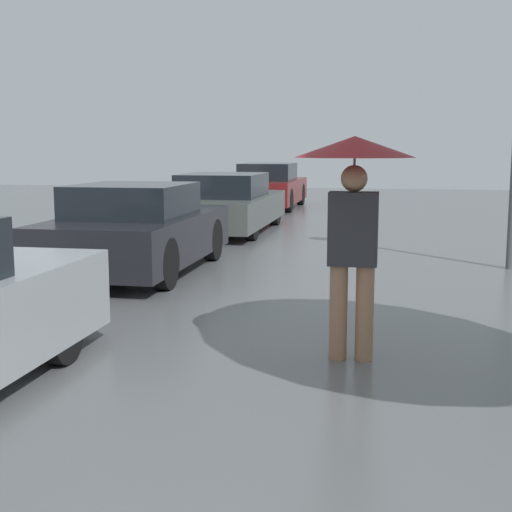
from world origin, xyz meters
TOP-DOWN VIEW (x-y plane):
  - pedestrian at (-0.13, 5.08)m, footprint 0.96×0.96m
  - parked_car_second at (-3.32, 8.74)m, footprint 1.73×3.81m
  - parked_car_third at (-3.23, 13.72)m, footprint 1.83×4.43m
  - parked_car_farthest at (-3.32, 19.57)m, footprint 1.70×4.20m

SIDE VIEW (x-z plane):
  - parked_car_third at x=-3.23m, z-range -0.04..1.17m
  - parked_car_second at x=-3.32m, z-range -0.03..1.21m
  - parked_car_farthest at x=-3.32m, z-range -0.04..1.25m
  - pedestrian at x=-0.13m, z-range 0.50..2.33m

